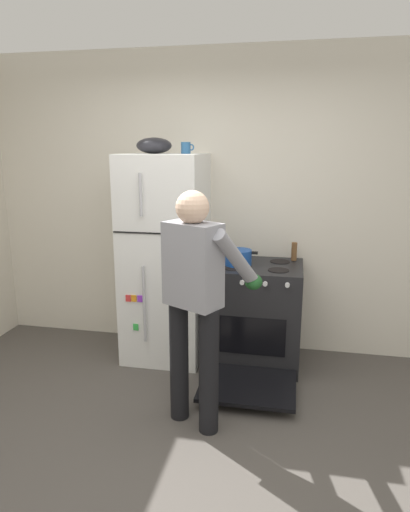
{
  "coord_description": "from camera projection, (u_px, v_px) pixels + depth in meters",
  "views": [
    {
      "loc": [
        0.71,
        -2.14,
        1.85
      ],
      "look_at": [
        0.01,
        1.32,
        1.0
      ],
      "focal_mm": 31.67,
      "sensor_mm": 36.0,
      "label": 1
    }
  ],
  "objects": [
    {
      "name": "ground",
      "position": [
        159.0,
        476.0,
        2.61
      ],
      "size": [
        8.0,
        8.0,
        0.0
      ],
      "primitive_type": "plane",
      "color": "#4C4742"
    },
    {
      "name": "kitchen_wall_back",
      "position": [
        218.0,
        203.0,
        4.15
      ],
      "size": [
        6.0,
        0.1,
        2.7
      ],
      "primitive_type": "cube",
      "color": "silver",
      "rests_on": "ground"
    },
    {
      "name": "refrigerator",
      "position": [
        166.0,
        258.0,
        3.97
      ],
      "size": [
        0.68,
        0.72,
        1.8
      ],
      "color": "white",
      "rests_on": "ground"
    },
    {
      "name": "stove_range",
      "position": [
        256.0,
        316.0,
        3.91
      ],
      "size": [
        0.76,
        1.2,
        0.89
      ],
      "color": "black",
      "rests_on": "ground"
    },
    {
      "name": "person_cook",
      "position": [
        197.0,
        290.0,
        2.92
      ],
      "size": [
        0.66,
        0.71,
        1.6
      ],
      "color": "black",
      "rests_on": "ground"
    },
    {
      "name": "red_pot",
      "position": [
        238.0,
        257.0,
        3.79
      ],
      "size": [
        0.33,
        0.23,
        0.13
      ],
      "color": "#19479E",
      "rests_on": "stove_range"
    },
    {
      "name": "coffee_mug",
      "position": [
        186.0,
        148.0,
        3.76
      ],
      "size": [
        0.11,
        0.08,
        0.1
      ],
      "color": "#2D6093",
      "rests_on": "refrigerator"
    },
    {
      "name": "pepper_mill",
      "position": [
        294.0,
        251.0,
        3.94
      ],
      "size": [
        0.05,
        0.05,
        0.16
      ],
      "primitive_type": "cylinder",
      "color": "brown",
      "rests_on": "stove_range"
    },
    {
      "name": "mixing_bowl",
      "position": [
        154.0,
        146.0,
        3.76
      ],
      "size": [
        0.29,
        0.29,
        0.13
      ],
      "primitive_type": "ellipsoid",
      "color": "black",
      "rests_on": "refrigerator"
    }
  ]
}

